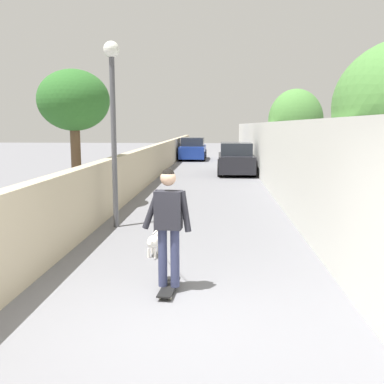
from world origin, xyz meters
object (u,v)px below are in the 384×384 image
skateboard (169,287)px  car_far (193,149)px  tree_right_far (295,121)px  lamp_post (113,102)px  car_near (236,159)px  dog (154,241)px  tree_left_mid (74,102)px  person_skateboarder (168,218)px

skateboard → car_far: bearing=2.6°
tree_right_far → lamp_post: lamp_post is taller
car_far → car_near: bearing=-163.4°
lamp_post → dog: lamp_post is taller
dog → car_far: size_ratio=0.49×
tree_left_mid → car_far: 18.36m
dog → person_skateboarder: bearing=-164.6°
person_skateboarder → tree_left_mid: bearing=28.5°
dog → lamp_post: bearing=29.4°
dog → car_near: car_near is taller
tree_right_far → car_near: 4.66m
skateboard → person_skateboarder: 1.02m
car_near → lamp_post: bearing=164.2°
skateboard → car_near: bearing=-5.7°
car_near → tree_right_far: bearing=-148.9°
lamp_post → person_skateboarder: lamp_post is taller
tree_left_mid → skateboard: tree_left_mid is taller
tree_right_far → lamp_post: (-7.85, 5.47, 0.36)m
skateboard → lamp_post: bearing=23.6°
person_skateboarder → car_near: (15.46, -1.53, -0.37)m
skateboard → person_skateboarder: bearing=-169.4°
person_skateboarder → car_near: bearing=-5.7°
car_far → lamp_post: bearing=178.3°
dog → car_far: (22.62, 0.64, 0.44)m
person_skateboarder → car_near: 15.54m
lamp_post → tree_left_mid: bearing=35.8°
lamp_post → car_near: 12.17m
tree_right_far → person_skateboarder: 12.46m
dog → car_far: car_far is taller
lamp_post → dog: bearing=-150.6°
person_skateboarder → car_near: person_skateboarder is taller
tree_left_mid → tree_right_far: size_ratio=1.03×
tree_right_far → car_far: size_ratio=0.90×
tree_right_far → skateboard: 12.63m
lamp_post → skateboard: bearing=-156.4°
car_near → car_far: size_ratio=0.91×
tree_left_mid → tree_right_far: (5.50, -7.16, -0.48)m
tree_left_mid → car_near: size_ratio=1.01×
tree_left_mid → tree_right_far: bearing=-52.5°
car_near → skateboard: bearing=174.3°
car_far → skateboard: bearing=-177.4°
tree_left_mid → car_near: bearing=-28.4°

